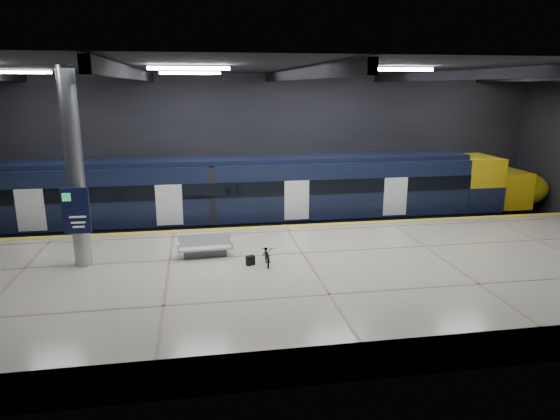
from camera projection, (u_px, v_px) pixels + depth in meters
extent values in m
plane|color=black|center=(297.00, 270.00, 20.39)|extent=(30.00, 30.00, 0.00)
cube|color=black|center=(268.00, 149.00, 27.08)|extent=(30.00, 0.10, 8.00)
cube|color=black|center=(366.00, 231.00, 11.77)|extent=(30.00, 0.10, 8.00)
cube|color=black|center=(299.00, 67.00, 18.46)|extent=(30.00, 16.00, 0.10)
cube|color=black|center=(132.00, 74.00, 17.55)|extent=(0.25, 16.00, 0.40)
cube|color=black|center=(299.00, 74.00, 18.52)|extent=(0.25, 16.00, 0.40)
cube|color=black|center=(449.00, 75.00, 19.49)|extent=(0.25, 16.00, 0.40)
cube|color=white|center=(189.00, 68.00, 15.93)|extent=(2.60, 0.18, 0.10)
cube|color=white|center=(396.00, 69.00, 17.06)|extent=(2.60, 0.18, 0.10)
cube|color=white|center=(18.00, 72.00, 20.54)|extent=(2.60, 0.18, 0.10)
cube|color=white|center=(190.00, 73.00, 21.67)|extent=(2.60, 0.18, 0.10)
cube|color=white|center=(345.00, 74.00, 22.80)|extent=(2.60, 0.18, 0.10)
cube|color=white|center=(486.00, 74.00, 23.94)|extent=(2.60, 0.18, 0.10)
cube|color=#BCB39F|center=(311.00, 281.00, 17.87)|extent=(30.00, 11.00, 1.10)
cube|color=yellow|center=(285.00, 226.00, 22.76)|extent=(30.00, 0.40, 0.01)
cube|color=gray|center=(278.00, 235.00, 24.95)|extent=(30.00, 0.08, 0.16)
cube|color=gray|center=(274.00, 227.00, 26.33)|extent=(30.00, 0.08, 0.16)
cube|color=black|center=(233.00, 224.00, 25.17)|extent=(24.00, 2.58, 0.80)
cube|color=black|center=(232.00, 190.00, 24.74)|extent=(24.00, 2.80, 2.75)
cube|color=black|center=(231.00, 160.00, 24.38)|extent=(24.00, 2.30, 0.24)
cube|color=black|center=(234.00, 190.00, 23.32)|extent=(24.00, 0.04, 0.70)
cube|color=white|center=(297.00, 200.00, 23.95)|extent=(1.20, 0.05, 1.90)
cube|color=gold|center=(473.00, 182.00, 26.84)|extent=(2.00, 2.80, 2.75)
ellipsoid|color=gold|center=(516.00, 189.00, 27.37)|extent=(3.60, 2.52, 1.90)
cube|color=black|center=(479.00, 178.00, 26.85)|extent=(1.60, 2.38, 0.80)
cube|color=#595B60|center=(205.00, 252.00, 18.75)|extent=(1.61, 0.57, 0.30)
cube|color=silver|center=(205.00, 247.00, 18.69)|extent=(2.02, 0.94, 0.08)
cube|color=silver|center=(205.00, 240.00, 18.62)|extent=(1.98, 0.18, 0.49)
cube|color=silver|center=(178.00, 245.00, 18.45)|extent=(0.10, 0.84, 0.30)
cube|color=silver|center=(231.00, 242.00, 18.87)|extent=(0.10, 0.84, 0.30)
imported|color=#99999E|center=(267.00, 254.00, 17.86)|extent=(0.55, 1.41, 0.73)
cube|color=black|center=(250.00, 260.00, 17.81)|extent=(0.35, 0.29, 0.35)
cylinder|color=#9EA0A5|center=(75.00, 170.00, 17.05)|extent=(0.60, 0.60, 6.90)
cube|color=#0F1337|center=(76.00, 211.00, 16.97)|extent=(0.90, 0.12, 1.60)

